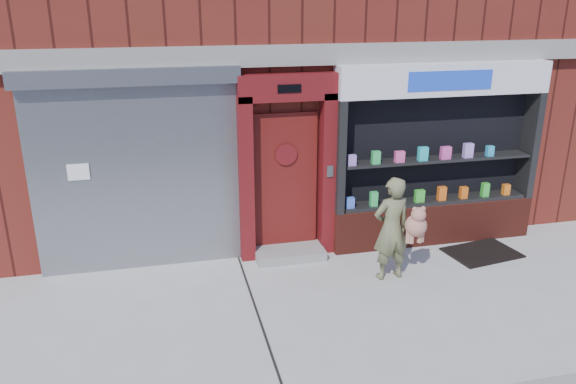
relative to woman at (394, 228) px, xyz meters
name	(u,v)px	position (x,y,z in m)	size (l,w,h in m)	color
ground	(372,306)	(-0.57, -0.70, -0.80)	(80.00, 80.00, 0.00)	#9E9E99
shutter_bay	(136,159)	(-3.57, 1.23, 0.92)	(3.10, 0.30, 3.04)	gray
red_door_bay	(287,168)	(-1.32, 1.16, 0.66)	(1.52, 0.58, 2.90)	#570E11
pharmacy_bay	(436,164)	(1.17, 1.11, 0.58)	(3.50, 0.41, 3.00)	#5C1F15
woman	(394,228)	(0.00, 0.00, 0.00)	(0.77, 0.52, 1.57)	#686A46
doormat	(482,253)	(1.77, 0.43, -0.78)	(1.12, 0.78, 0.03)	black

